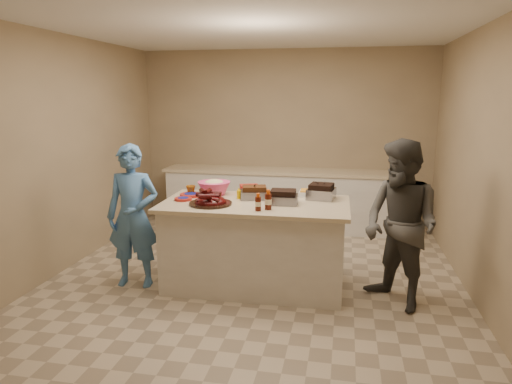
% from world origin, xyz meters
% --- Properties ---
extents(room, '(4.50, 5.00, 2.70)m').
position_xyz_m(room, '(0.00, 0.00, 0.00)').
color(room, '#998361').
rests_on(room, ground).
extents(back_counter, '(3.60, 0.64, 0.90)m').
position_xyz_m(back_counter, '(0.00, 2.20, 0.45)').
color(back_counter, silver).
rests_on(back_counter, ground).
extents(island, '(1.96, 1.05, 0.92)m').
position_xyz_m(island, '(0.04, -0.05, 0.00)').
color(island, silver).
rests_on(island, ground).
extents(rib_platter, '(0.57, 0.57, 0.18)m').
position_xyz_m(rib_platter, '(-0.39, -0.23, 0.92)').
color(rib_platter, '#440708').
rests_on(rib_platter, island).
extents(pulled_pork_tray, '(0.34, 0.28, 0.09)m').
position_xyz_m(pulled_pork_tray, '(-0.00, 0.11, 0.92)').
color(pulled_pork_tray, '#47230F').
rests_on(pulled_pork_tray, island).
extents(brisket_tray, '(0.31, 0.26, 0.09)m').
position_xyz_m(brisket_tray, '(0.33, -0.06, 0.92)').
color(brisket_tray, black).
rests_on(brisket_tray, island).
extents(roasting_pan, '(0.32, 0.32, 0.11)m').
position_xyz_m(roasting_pan, '(0.70, 0.25, 0.92)').
color(roasting_pan, gray).
rests_on(roasting_pan, island).
extents(coleslaw_bowl, '(0.37, 0.37, 0.25)m').
position_xyz_m(coleslaw_bowl, '(-0.49, 0.23, 0.92)').
color(coleslaw_bowl, '#E0427D').
rests_on(coleslaw_bowl, island).
extents(sausage_plate, '(0.35, 0.35, 0.06)m').
position_xyz_m(sausage_plate, '(0.22, 0.23, 0.92)').
color(sausage_plate, silver).
rests_on(sausage_plate, island).
extents(mac_cheese_dish, '(0.27, 0.20, 0.07)m').
position_xyz_m(mac_cheese_dish, '(0.59, 0.36, 0.92)').
color(mac_cheese_dish, orange).
rests_on(mac_cheese_dish, island).
extents(bbq_bottle_a, '(0.06, 0.06, 0.17)m').
position_xyz_m(bbq_bottle_a, '(0.13, -0.39, 0.92)').
color(bbq_bottle_a, '#401108').
rests_on(bbq_bottle_a, island).
extents(bbq_bottle_b, '(0.07, 0.07, 0.20)m').
position_xyz_m(bbq_bottle_b, '(0.22, -0.32, 0.92)').
color(bbq_bottle_b, '#401108').
rests_on(bbq_bottle_b, island).
extents(mustard_bottle, '(0.05, 0.05, 0.12)m').
position_xyz_m(mustard_bottle, '(-0.17, 0.08, 0.92)').
color(mustard_bottle, '#EEB800').
rests_on(mustard_bottle, island).
extents(sauce_bowl, '(0.14, 0.05, 0.14)m').
position_xyz_m(sauce_bowl, '(0.04, 0.17, 0.92)').
color(sauce_bowl, silver).
rests_on(sauce_bowl, island).
extents(plate_stack_large, '(0.24, 0.24, 0.03)m').
position_xyz_m(plate_stack_large, '(-0.72, 0.10, 0.92)').
color(plate_stack_large, maroon).
rests_on(plate_stack_large, island).
extents(plate_stack_small, '(0.19, 0.19, 0.03)m').
position_xyz_m(plate_stack_small, '(-0.73, -0.10, 0.92)').
color(plate_stack_small, maroon).
rests_on(plate_stack_small, island).
extents(plastic_cup, '(0.11, 0.10, 0.11)m').
position_xyz_m(plastic_cup, '(-0.75, 0.20, 0.92)').
color(plastic_cup, '#9A540F').
rests_on(plastic_cup, island).
extents(basket_stack, '(0.24, 0.21, 0.10)m').
position_xyz_m(basket_stack, '(-0.11, 0.35, 0.92)').
color(basket_stack, maroon).
rests_on(basket_stack, island).
extents(guest_blue, '(0.71, 1.58, 0.37)m').
position_xyz_m(guest_blue, '(-1.23, -0.28, 0.00)').
color(guest_blue, '#487AB5').
rests_on(guest_blue, ground).
extents(guest_gray, '(1.74, 1.66, 0.61)m').
position_xyz_m(guest_gray, '(1.48, -0.27, 0.00)').
color(guest_gray, '#494742').
rests_on(guest_gray, ground).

